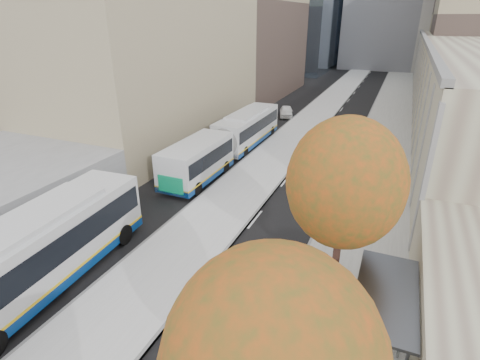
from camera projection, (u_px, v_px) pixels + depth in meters
The scene contains 6 objects.
bus_platform at pixel (296, 135), 36.50m from camera, with size 4.25×150.00×0.15m, color #BDBDBD.
sidewalk at pixel (383, 145), 33.63m from camera, with size 4.75×150.00×0.08m, color gray.
bus_shelter at pixel (391, 305), 11.96m from camera, with size 1.90×4.40×2.53m.
tree_c at pixel (345, 184), 13.20m from camera, with size 4.20×4.20×7.28m.
bus_far at pixel (229, 140), 30.16m from camera, with size 2.69×17.05×2.84m.
distant_car at pixel (286, 111), 43.15m from camera, with size 1.43×3.55×1.21m, color white.
Camera 1 is at (4.92, 0.47, 10.66)m, focal length 28.00 mm.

